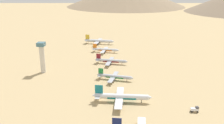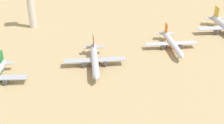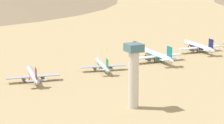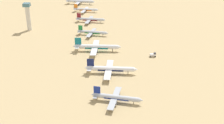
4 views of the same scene
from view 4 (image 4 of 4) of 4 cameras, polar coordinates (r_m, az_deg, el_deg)
The scene contains 10 objects.
ground_plane at distance 306.40m, azimuth -3.60°, elevation 5.47°, with size 1800.00×1800.00×0.00m, color tan.
parked_jet_0 at distance 187.96m, azimuth 0.82°, elevation -7.09°, with size 34.67×28.44×10.08m.
parked_jet_1 at distance 222.55m, azimuth -0.35°, elevation -1.37°, with size 41.99×34.15×12.11m.
parked_jet_2 at distance 263.06m, azimuth -3.15°, elevation 3.04°, with size 45.19×36.68×13.04m.
parked_jet_3 at distance 303.71m, azimuth -3.97°, elevation 5.94°, with size 34.62×28.40×10.06m.
parked_jet_4 at distance 347.25m, azimuth -4.40°, elevation 8.48°, with size 37.05×30.29×10.71m.
parked_jet_5 at distance 391.58m, azimuth -5.32°, elevation 10.39°, with size 35.98×29.42×10.40m.
parked_jet_6 at distance 433.90m, azimuth -6.47°, elevation 11.95°, with size 44.72×36.54×12.92m.
service_truck at distance 254.68m, azimuth 8.23°, elevation 1.47°, with size 5.36×3.02×3.90m.
control_tower at distance 328.16m, azimuth -16.42°, elevation 8.94°, with size 7.20×7.20×30.29m.
Camera 4 is at (19.23, -287.41, 104.44)m, focal length 45.79 mm.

